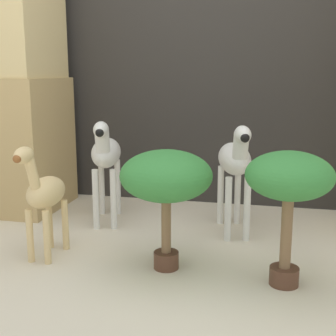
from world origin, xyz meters
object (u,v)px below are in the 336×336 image
(giraffe_figurine, at_px, (44,193))
(potted_palm_back, at_px, (289,181))
(potted_palm_front, at_px, (166,178))
(zebra_right, at_px, (235,161))
(zebra_left, at_px, (106,155))

(giraffe_figurine, distance_m, potted_palm_back, 1.14)
(potted_palm_front, bearing_deg, zebra_right, 64.63)
(zebra_left, xyz_separation_m, potted_palm_back, (1.03, -0.63, 0.04))
(zebra_right, bearing_deg, zebra_left, 178.13)
(zebra_right, distance_m, potted_palm_back, 0.66)
(zebra_right, height_order, potted_palm_front, zebra_right)
(zebra_left, relative_size, potted_palm_front, 1.14)
(zebra_left, xyz_separation_m, giraffe_figurine, (-0.11, -0.57, -0.09))
(zebra_right, bearing_deg, potted_palm_back, -65.98)
(zebra_left, xyz_separation_m, potted_palm_front, (0.50, -0.58, 0.02))
(zebra_left, bearing_deg, zebra_right, -1.87)
(zebra_left, distance_m, potted_palm_back, 1.21)
(zebra_right, relative_size, potted_palm_back, 1.09)
(potted_palm_front, xyz_separation_m, potted_palm_back, (0.53, -0.05, 0.03))
(giraffe_figurine, bearing_deg, zebra_left, 79.58)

